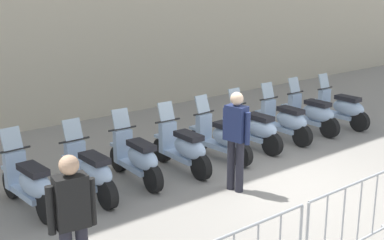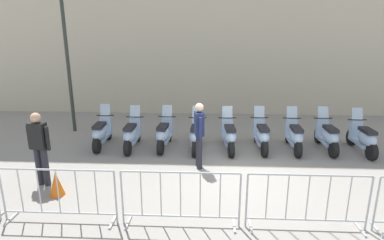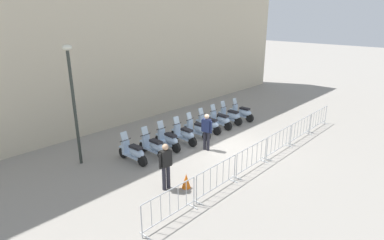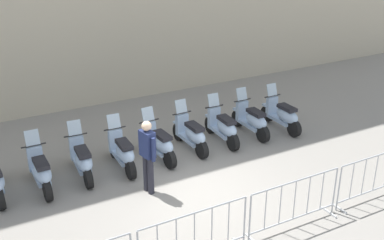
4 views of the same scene
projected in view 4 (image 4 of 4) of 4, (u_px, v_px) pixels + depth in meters
ground_plane at (193, 192)px, 10.77m from camera, size 120.00×120.00×0.00m
motorcycle_1 at (41, 171)px, 10.71m from camera, size 0.57×1.73×1.24m
motorcycle_2 at (82, 160)px, 11.21m from camera, size 0.56×1.72×1.24m
motorcycle_3 at (122, 152)px, 11.58m from camera, size 0.56×1.73×1.24m
motorcycle_4 at (159, 143)px, 12.03m from camera, size 0.64×1.72×1.24m
motorcycle_5 at (191, 134)px, 12.53m from camera, size 0.59×1.72×1.24m
motorcycle_6 at (223, 127)px, 12.95m from camera, size 0.56×1.73×1.24m
motorcycle_7 at (252, 120)px, 13.41m from camera, size 0.57×1.73×1.24m
motorcycle_8 at (283, 115)px, 13.74m from camera, size 0.58×1.73×1.24m
barrier_segment_2 at (194, 238)px, 8.37m from camera, size 2.15×0.63×1.07m
barrier_segment_3 at (294, 204)px, 9.36m from camera, size 2.15×0.63×1.07m
barrier_segment_4 at (375, 177)px, 10.35m from camera, size 2.15×0.63×1.07m
officer_mid_plaza at (148, 153)px, 10.39m from camera, size 0.31×0.53×1.73m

